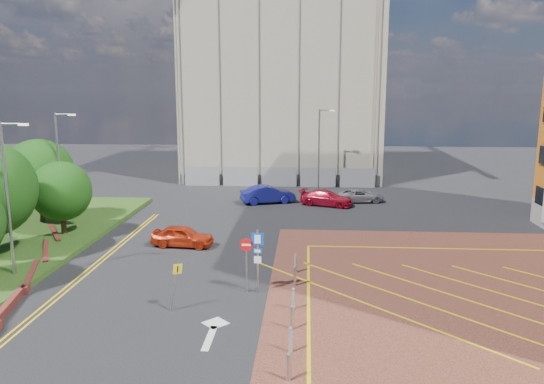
# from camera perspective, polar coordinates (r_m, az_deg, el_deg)

# --- Properties ---
(ground) EXTENTS (140.00, 140.00, 0.00)m
(ground) POSITION_cam_1_polar(r_m,az_deg,el_deg) (25.80, -2.87, -11.53)
(ground) COLOR black
(ground) RESTS_ON ground
(retaining_wall) EXTENTS (6.06, 20.33, 0.40)m
(retaining_wall) POSITION_cam_1_polar(r_m,az_deg,el_deg) (31.09, -24.80, -8.19)
(retaining_wall) COLOR maroon
(retaining_wall) RESTS_ON ground
(tree_c) EXTENTS (4.00, 4.00, 4.90)m
(tree_c) POSITION_cam_1_polar(r_m,az_deg,el_deg) (38.01, -21.73, 0.08)
(tree_c) COLOR #3D2B1C
(tree_c) RESTS_ON grass_bed
(tree_d) EXTENTS (5.00, 5.00, 6.08)m
(tree_d) POSITION_cam_1_polar(r_m,az_deg,el_deg) (41.88, -23.77, 1.82)
(tree_d) COLOR #3D2B1C
(tree_d) RESTS_ON grass_bed
(lamp_left_near) EXTENTS (1.53, 0.16, 8.00)m
(lamp_left_near) POSITION_cam_1_polar(r_m,az_deg,el_deg) (30.31, -26.51, -0.09)
(lamp_left_near) COLOR #9EA0A8
(lamp_left_near) RESTS_ON grass_bed
(lamp_left_far) EXTENTS (1.53, 0.16, 8.00)m
(lamp_left_far) POSITION_cam_1_polar(r_m,az_deg,el_deg) (39.96, -21.86, 2.71)
(lamp_left_far) COLOR #9EA0A8
(lamp_left_far) RESTS_ON grass_bed
(lamp_back) EXTENTS (1.53, 0.16, 8.00)m
(lamp_back) POSITION_cam_1_polar(r_m,az_deg,el_deg) (51.97, 5.16, 4.87)
(lamp_back) COLOR #9EA0A8
(lamp_back) RESTS_ON ground
(sign_cluster) EXTENTS (1.17, 0.12, 3.20)m
(sign_cluster) POSITION_cam_1_polar(r_m,az_deg,el_deg) (26.02, -2.01, -6.75)
(sign_cluster) COLOR #9EA0A8
(sign_cluster) RESTS_ON ground
(warning_sign) EXTENTS (0.59, 0.39, 2.25)m
(warning_sign) POSITION_cam_1_polar(r_m,az_deg,el_deg) (24.48, -10.38, -9.39)
(warning_sign) COLOR #9EA0A8
(warning_sign) RESTS_ON ground
(bollard_row) EXTENTS (0.14, 11.14, 0.90)m
(bollard_row) POSITION_cam_1_polar(r_m,az_deg,el_deg) (23.93, 2.25, -12.17)
(bollard_row) COLOR #9EA0A8
(bollard_row) RESTS_ON forecourt
(construction_building) EXTENTS (21.20, 19.20, 22.00)m
(construction_building) POSITION_cam_1_polar(r_m,az_deg,el_deg) (63.73, 1.27, 12.02)
(construction_building) COLOR #9C9580
(construction_building) RESTS_ON ground
(construction_fence) EXTENTS (21.60, 0.06, 2.00)m
(construction_fence) POSITION_cam_1_polar(r_m,az_deg,el_deg) (54.42, 1.81, 1.62)
(construction_fence) COLOR gray
(construction_fence) RESTS_ON ground
(car_red_left) EXTENTS (4.09, 1.96, 1.35)m
(car_red_left) POSITION_cam_1_polar(r_m,az_deg,el_deg) (34.35, -9.60, -4.70)
(car_red_left) COLOR #B72A0F
(car_red_left) RESTS_ON ground
(car_blue_back) EXTENTS (5.00, 3.09, 1.55)m
(car_blue_back) POSITION_cam_1_polar(r_m,az_deg,el_deg) (46.56, -0.46, -0.26)
(car_blue_back) COLOR navy
(car_blue_back) RESTS_ON ground
(car_red_back) EXTENTS (4.92, 3.22, 1.33)m
(car_red_back) POSITION_cam_1_polar(r_m,az_deg,el_deg) (45.82, 5.86, -0.65)
(car_red_back) COLOR #AB0E25
(car_red_back) RESTS_ON ground
(car_silver_back) EXTENTS (4.35, 2.53, 1.14)m
(car_silver_back) POSITION_cam_1_polar(r_m,az_deg,el_deg) (47.69, 9.49, -0.40)
(car_silver_back) COLOR #A4A3AA
(car_silver_back) RESTS_ON ground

